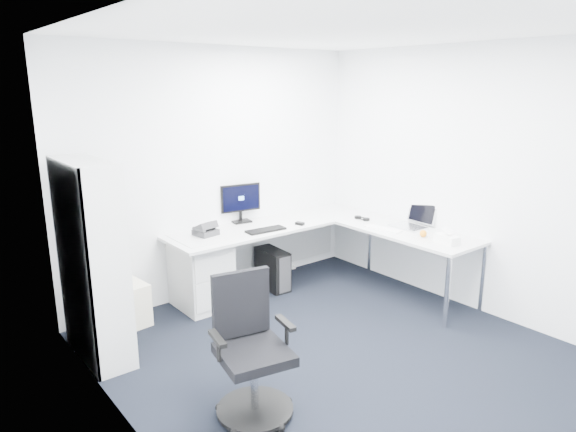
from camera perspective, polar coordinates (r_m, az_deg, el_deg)
ground at (r=4.59m, az=6.99°, el=-15.75°), size 4.20×4.20×0.00m
ceiling at (r=3.99m, az=8.24°, el=20.09°), size 4.20×4.20×0.00m
wall_back at (r=5.71m, az=-7.80°, el=4.74°), size 3.60×0.02×2.70m
wall_left at (r=3.09m, az=-16.40°, el=-4.00°), size 0.02×4.20×2.70m
wall_right at (r=5.50m, az=20.76°, el=3.57°), size 0.02×4.20×2.70m
l_desk at (r=5.70m, az=0.96°, el=-5.21°), size 2.61×1.46×0.76m
drawer_pedestal at (r=5.52m, az=-9.73°, el=-6.07°), size 0.50×0.62×0.77m
bookshelf at (r=4.60m, az=-20.91°, el=-4.77°), size 0.33×0.86×1.72m
task_chair at (r=3.68m, az=-3.81°, el=-14.69°), size 0.67×0.67×1.02m
black_pc_tower at (r=5.95m, az=-1.73°, el=-5.91°), size 0.24×0.49×0.46m
beige_pc_tower at (r=5.37m, az=-16.96°, el=-9.09°), size 0.25×0.46×0.42m
power_strip at (r=6.56m, az=-0.42°, el=-5.92°), size 0.32×0.08×0.04m
monitor at (r=5.86m, az=-5.24°, el=1.46°), size 0.49×0.22×0.46m
black_keyboard at (r=5.54m, az=-2.48°, el=-1.56°), size 0.45×0.19×0.02m
mouse at (r=5.78m, az=1.33°, el=-0.84°), size 0.08×0.11×0.03m
desk_phone at (r=5.43m, az=-9.15°, el=-1.39°), size 0.24×0.24×0.15m
laptop at (r=5.79m, az=13.26°, el=0.01°), size 0.39×0.38×0.27m
white_keyboard at (r=5.69m, az=10.52°, el=-1.40°), size 0.18×0.43×0.01m
headphones at (r=6.06m, az=8.23°, el=-0.16°), size 0.13×0.20×0.05m
orange_fruit at (r=5.49m, az=14.79°, el=-1.90°), size 0.07×0.07×0.07m
tissue_box at (r=5.34m, az=17.23°, el=-2.48°), size 0.16×0.26×0.08m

